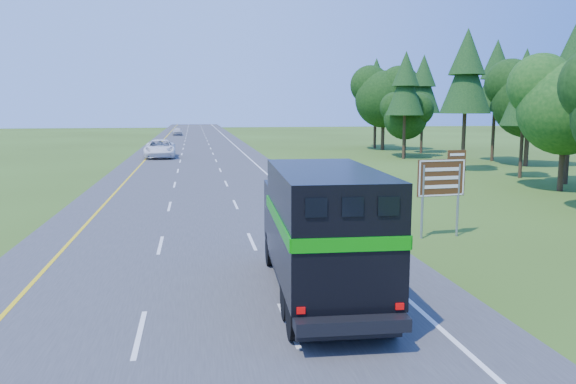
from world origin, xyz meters
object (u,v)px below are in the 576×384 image
object	(u,v)px
exit_sign	(442,181)
horse_truck	(321,228)
white_suv	(160,149)
far_car	(177,131)

from	to	relation	value
exit_sign	horse_truck	bearing A→B (deg)	-140.42
white_suv	horse_truck	bearing A→B (deg)	-83.15
white_suv	far_car	bearing A→B (deg)	87.77
white_suv	exit_sign	world-z (taller)	exit_sign
far_car	exit_sign	xyz separation A→B (m)	(13.43, -92.86, 1.59)
far_car	horse_truck	bearing A→B (deg)	-90.58
horse_truck	white_suv	world-z (taller)	horse_truck
far_car	exit_sign	distance (m)	93.84
white_suv	far_car	size ratio (longest dim) A/B	1.54
horse_truck	far_car	distance (m)	99.74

